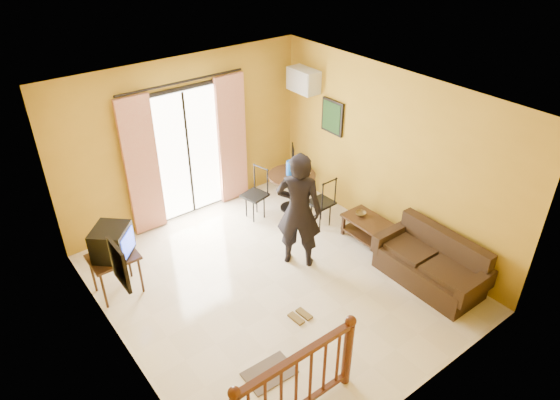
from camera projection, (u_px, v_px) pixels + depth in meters
ground at (275, 282)px, 7.39m from camera, size 5.00×5.00×0.00m
room_shell at (275, 183)px, 6.50m from camera, size 5.00×5.00×5.00m
balcony_door at (188, 153)px, 8.42m from camera, size 2.25×0.14×2.46m
tv_table at (114, 260)px, 6.94m from camera, size 0.64×0.53×0.64m
television at (112, 242)px, 6.80m from camera, size 0.67×0.67×0.45m
picture_left at (119, 265)px, 5.30m from camera, size 0.05×0.42×0.52m
dining_table at (292, 182)px, 8.85m from camera, size 0.84×0.84×0.70m
water_jug at (290, 168)px, 8.70m from camera, size 0.14×0.14×0.26m
serving_tray at (301, 174)px, 8.77m from camera, size 0.30×0.22×0.02m
dining_chairs at (292, 210)px, 9.09m from camera, size 1.77×1.60×0.95m
air_conditioner at (303, 80)px, 8.67m from camera, size 0.31×0.60×0.40m
botanical_print at (332, 117)px, 8.56m from camera, size 0.05×0.50×0.60m
coffee_table at (369, 228)px, 8.14m from camera, size 0.50×0.90×0.40m
bowl at (361, 214)px, 8.20m from camera, size 0.23×0.23×0.06m
sofa at (432, 265)px, 7.29m from camera, size 0.77×1.63×0.78m
standing_person at (299, 211)px, 7.34m from camera, size 0.78×0.81×1.88m
stair_balustrade at (296, 381)px, 5.22m from camera, size 1.63×0.13×1.04m
doormat at (269, 373)px, 5.98m from camera, size 0.61×0.42×0.02m
sandals at (300, 316)px, 6.78m from camera, size 0.26×0.26×0.03m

